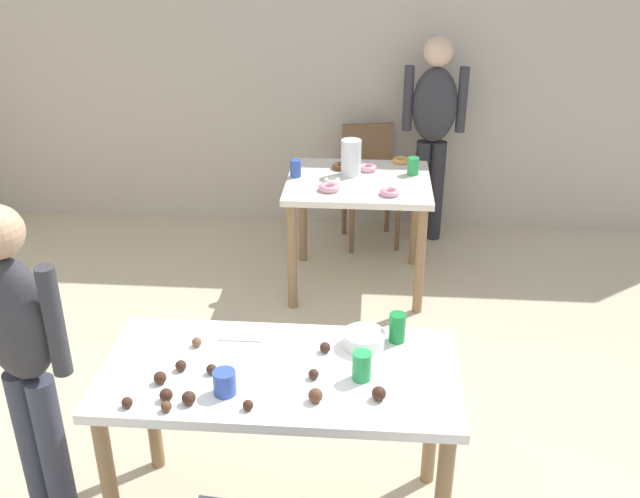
# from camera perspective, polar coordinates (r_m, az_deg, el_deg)

# --- Properties ---
(wall_back) EXTENTS (6.40, 0.10, 2.60)m
(wall_back) POSITION_cam_1_polar(r_m,az_deg,el_deg) (5.46, 2.01, 15.03)
(wall_back) COLOR #BCB2A3
(wall_back) RESTS_ON ground_plane
(dining_table_near) EXTENTS (1.34, 0.65, 0.75)m
(dining_table_near) POSITION_cam_1_polar(r_m,az_deg,el_deg) (2.78, -3.19, -11.30)
(dining_table_near) COLOR white
(dining_table_near) RESTS_ON ground_plane
(dining_table_far) EXTENTS (0.91, 0.79, 0.75)m
(dining_table_far) POSITION_cam_1_polar(r_m,az_deg,el_deg) (4.59, 3.06, 4.18)
(dining_table_far) COLOR silver
(dining_table_far) RESTS_ON ground_plane
(chair_far_table) EXTENTS (0.47, 0.47, 0.87)m
(chair_far_table) POSITION_cam_1_polar(r_m,az_deg,el_deg) (5.34, 3.96, 5.78)
(chair_far_table) COLOR brown
(chair_far_table) RESTS_ON ground_plane
(person_girl_near) EXTENTS (0.45, 0.29, 1.41)m
(person_girl_near) POSITION_cam_1_polar(r_m,az_deg,el_deg) (2.89, -22.72, -7.39)
(person_girl_near) COLOR #383D4C
(person_girl_near) RESTS_ON ground_plane
(person_adult_far) EXTENTS (0.45, 0.21, 1.51)m
(person_adult_far) POSITION_cam_1_polar(r_m,az_deg,el_deg) (5.27, 9.04, 9.92)
(person_adult_far) COLOR #28282D
(person_adult_far) RESTS_ON ground_plane
(mixing_bowl) EXTENTS (0.17, 0.17, 0.06)m
(mixing_bowl) POSITION_cam_1_polar(r_m,az_deg,el_deg) (2.84, 3.52, -7.20)
(mixing_bowl) COLOR white
(mixing_bowl) RESTS_ON dining_table_near
(soda_can) EXTENTS (0.07, 0.07, 0.12)m
(soda_can) POSITION_cam_1_polar(r_m,az_deg,el_deg) (2.86, 6.18, -6.25)
(soda_can) COLOR #198438
(soda_can) RESTS_ON dining_table_near
(fork_near) EXTENTS (0.17, 0.02, 0.01)m
(fork_near) POSITION_cam_1_polar(r_m,az_deg,el_deg) (2.89, -6.42, -7.23)
(fork_near) COLOR silver
(fork_near) RESTS_ON dining_table_near
(cup_near_0) EXTENTS (0.08, 0.08, 0.09)m
(cup_near_0) POSITION_cam_1_polar(r_m,az_deg,el_deg) (2.60, -7.62, -10.51)
(cup_near_0) COLOR #3351B2
(cup_near_0) RESTS_ON dining_table_near
(cup_near_1) EXTENTS (0.07, 0.07, 0.11)m
(cup_near_1) POSITION_cam_1_polar(r_m,az_deg,el_deg) (2.64, 3.35, -9.29)
(cup_near_1) COLOR green
(cup_near_1) RESTS_ON dining_table_near
(cake_ball_0) EXTENTS (0.05, 0.05, 0.05)m
(cake_ball_0) POSITION_cam_1_polar(r_m,az_deg,el_deg) (2.56, 4.72, -11.41)
(cake_ball_0) COLOR #3D2319
(cake_ball_0) RESTS_ON dining_table_near
(cake_ball_1) EXTENTS (0.05, 0.05, 0.05)m
(cake_ball_1) POSITION_cam_1_polar(r_m,az_deg,el_deg) (2.61, -12.18, -11.31)
(cake_ball_1) COLOR #3D2319
(cake_ball_1) RESTS_ON dining_table_near
(cake_ball_2) EXTENTS (0.04, 0.04, 0.04)m
(cake_ball_2) POSITION_cam_1_polar(r_m,az_deg,el_deg) (2.56, -12.17, -12.18)
(cake_ball_2) COLOR brown
(cake_ball_2) RESTS_ON dining_table_near
(cake_ball_3) EXTENTS (0.05, 0.05, 0.05)m
(cake_ball_3) POSITION_cam_1_polar(r_m,az_deg,el_deg) (2.58, -10.43, -11.61)
(cake_ball_3) COLOR #3D2319
(cake_ball_3) RESTS_ON dining_table_near
(cake_ball_4) EXTENTS (0.04, 0.04, 0.04)m
(cake_ball_4) POSITION_cam_1_polar(r_m,az_deg,el_deg) (2.75, -11.04, -9.11)
(cake_ball_4) COLOR #3D2319
(cake_ball_4) RESTS_ON dining_table_near
(cake_ball_5) EXTENTS (0.04, 0.04, 0.04)m
(cake_ball_5) POSITION_cam_1_polar(r_m,az_deg,el_deg) (2.80, 0.40, -7.86)
(cake_ball_5) COLOR #3D2319
(cake_ball_5) RESTS_ON dining_table_near
(cake_ball_6) EXTENTS (0.05, 0.05, 0.05)m
(cake_ball_6) POSITION_cam_1_polar(r_m,az_deg,el_deg) (2.70, -12.64, -9.99)
(cake_ball_6) COLOR #3D2319
(cake_ball_6) RESTS_ON dining_table_near
(cake_ball_7) EXTENTS (0.04, 0.04, 0.04)m
(cake_ball_7) POSITION_cam_1_polar(r_m,az_deg,el_deg) (2.61, -15.14, -11.74)
(cake_ball_7) COLOR #3D2319
(cake_ball_7) RESTS_ON dining_table_near
(cake_ball_8) EXTENTS (0.04, 0.04, 0.04)m
(cake_ball_8) POSITION_cam_1_polar(r_m,az_deg,el_deg) (2.71, -8.66, -9.47)
(cake_ball_8) COLOR #3D2319
(cake_ball_8) RESTS_ON dining_table_near
(cake_ball_9) EXTENTS (0.04, 0.04, 0.04)m
(cake_ball_9) POSITION_cam_1_polar(r_m,az_deg,el_deg) (2.88, -9.81, -7.33)
(cake_ball_9) COLOR brown
(cake_ball_9) RESTS_ON dining_table_near
(cake_ball_10) EXTENTS (0.04, 0.04, 0.04)m
(cake_ball_10) POSITION_cam_1_polar(r_m,az_deg,el_deg) (2.53, -5.77, -12.29)
(cake_ball_10) COLOR #3D2319
(cake_ball_10) RESTS_ON dining_table_near
(cake_ball_11) EXTENTS (0.05, 0.05, 0.05)m
(cake_ball_11) POSITION_cam_1_polar(r_m,az_deg,el_deg) (2.55, -0.37, -11.60)
(cake_ball_11) COLOR brown
(cake_ball_11) RESTS_ON dining_table_near
(cake_ball_12) EXTENTS (0.04, 0.04, 0.04)m
(cake_ball_12) POSITION_cam_1_polar(r_m,az_deg,el_deg) (2.66, -0.52, -9.95)
(cake_ball_12) COLOR #3D2319
(cake_ball_12) RESTS_ON dining_table_near
(pitcher_far) EXTENTS (0.13, 0.13, 0.23)m
(pitcher_far) POSITION_cam_1_polar(r_m,az_deg,el_deg) (4.59, 2.50, 7.31)
(pitcher_far) COLOR white
(pitcher_far) RESTS_ON dining_table_far
(cup_far_0) EXTENTS (0.07, 0.07, 0.11)m
(cup_far_0) POSITION_cam_1_polar(r_m,az_deg,el_deg) (4.58, -1.96, 6.46)
(cup_far_0) COLOR #3351B2
(cup_far_0) RESTS_ON dining_table_far
(cup_far_1) EXTENTS (0.07, 0.07, 0.11)m
(cup_far_1) POSITION_cam_1_polar(r_m,az_deg,el_deg) (4.65, 7.44, 6.58)
(cup_far_1) COLOR green
(cup_far_1) RESTS_ON dining_table_far
(donut_far_0) EXTENTS (0.13, 0.13, 0.04)m
(donut_far_0) POSITION_cam_1_polar(r_m,az_deg,el_deg) (4.35, 0.72, 4.92)
(donut_far_0) COLOR pink
(donut_far_0) RESTS_ON dining_table_far
(donut_far_1) EXTENTS (0.11, 0.11, 0.03)m
(donut_far_1) POSITION_cam_1_polar(r_m,az_deg,el_deg) (4.72, 1.65, 6.60)
(donut_far_1) COLOR brown
(donut_far_1) RESTS_ON dining_table_far
(donut_far_2) EXTENTS (0.10, 0.10, 0.03)m
(donut_far_2) POSITION_cam_1_polar(r_m,az_deg,el_deg) (4.48, 0.96, 5.49)
(donut_far_2) COLOR white
(donut_far_2) RESTS_ON dining_table_far
(donut_far_3) EXTENTS (0.12, 0.12, 0.04)m
(donut_far_3) POSITION_cam_1_polar(r_m,az_deg,el_deg) (4.30, 5.58, 4.53)
(donut_far_3) COLOR pink
(donut_far_3) RESTS_ON dining_table_far
(donut_far_4) EXTENTS (0.11, 0.11, 0.03)m
(donut_far_4) POSITION_cam_1_polar(r_m,az_deg,el_deg) (4.87, 6.48, 7.04)
(donut_far_4) COLOR gold
(donut_far_4) RESTS_ON dining_table_far
(donut_far_5) EXTENTS (0.12, 0.12, 0.04)m
(donut_far_5) POSITION_cam_1_polar(r_m,az_deg,el_deg) (4.70, 3.80, 6.48)
(donut_far_5) COLOR pink
(donut_far_5) RESTS_ON dining_table_far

